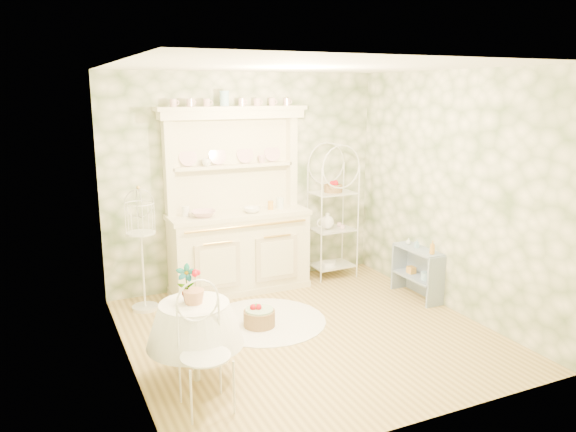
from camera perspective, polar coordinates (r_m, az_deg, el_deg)
name	(u,v)px	position (r m, az deg, el deg)	size (l,w,h in m)	color
floor	(308,333)	(5.99, 2.05, -11.76)	(3.60, 3.60, 0.00)	tan
ceiling	(310,66)	(5.46, 2.28, 14.99)	(3.60, 3.60, 0.00)	white
wall_left	(123,224)	(5.04, -16.42, -0.80)	(3.60, 3.60, 0.00)	#EBE3C8
wall_right	(452,193)	(6.57, 16.30, 2.28)	(3.60, 3.60, 0.00)	#EBE3C8
wall_back	(245,180)	(7.20, -4.35, 3.62)	(3.60, 3.60, 0.00)	#EBE3C8
wall_front	(424,253)	(4.10, 13.64, -3.69)	(3.60, 3.60, 0.00)	#EBE3C8
kitchen_dresser	(238,201)	(6.91, -5.06, 1.50)	(1.87, 0.61, 2.29)	#F6EFCC
bakers_rack	(333,215)	(7.51, 4.56, 0.11)	(0.53, 0.38, 1.70)	white
side_shelf	(417,273)	(7.04, 13.00, -5.65)	(0.26, 0.71, 0.61)	#889AB0
round_table	(195,341)	(5.01, -9.38, -12.37)	(0.68, 0.68, 0.74)	white
cafe_chair	(206,365)	(4.59, -8.34, -14.75)	(0.34, 0.34, 0.75)	white
birdcage_stand	(142,252)	(6.57, -14.62, -3.52)	(0.33, 0.33, 1.38)	white
floor_basket	(259,318)	(6.10, -2.93, -10.27)	(0.31, 0.31, 0.20)	olive
lace_rug	(265,321)	(6.26, -2.35, -10.59)	(1.34, 1.34, 0.01)	white
bowl_floral	(203,216)	(6.73, -8.61, 0.00)	(0.30, 0.30, 0.07)	white
bowl_white	(252,212)	(6.89, -3.68, 0.41)	(0.21, 0.21, 0.07)	white
cup_left	(206,164)	(6.88, -8.29, 5.29)	(0.11, 0.11, 0.09)	white
cup_right	(262,160)	(7.12, -2.66, 5.65)	(0.10, 0.10, 0.10)	white
potted_geranium	(187,287)	(4.86, -10.23, -7.13)	(0.18, 0.12, 0.33)	#3F7238
bottle_amber	(432,249)	(6.73, 14.45, -3.23)	(0.06, 0.06, 0.16)	gold
bottle_blue	(417,245)	(6.96, 12.96, -2.85)	(0.05, 0.05, 0.11)	#92C6E0
bottle_glass	(408,242)	(7.09, 12.14, -2.58)	(0.06, 0.06, 0.08)	silver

